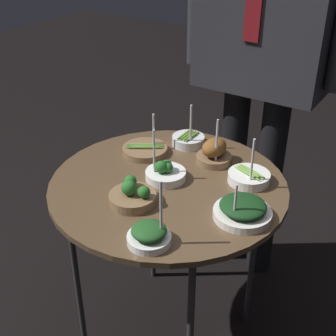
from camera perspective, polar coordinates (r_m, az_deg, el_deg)
ground_plane at (r=1.84m, az=0.00°, el=-19.29°), size 8.00×8.00×0.00m
serving_cart at (r=1.42m, az=0.00°, el=-3.18°), size 0.71×0.71×0.65m
bowl_broccoli_front_right at (r=1.41m, az=-0.34°, el=-0.57°), size 0.12×0.12×0.17m
bowl_asparagus_far_rim at (r=1.56m, az=-2.82°, el=2.27°), size 0.15×0.15×0.13m
bowl_asparagus_back_left at (r=1.61m, az=2.50°, el=3.45°), size 0.11×0.11×0.16m
bowl_broccoli_mid_right at (r=1.31m, az=-4.31°, el=-3.36°), size 0.13×0.13×0.07m
bowl_asparagus_mid_left at (r=1.42m, az=9.84°, el=-1.08°), size 0.13×0.13×0.16m
bowl_roast_center at (r=1.50m, az=5.63°, el=1.90°), size 0.11×0.11×0.16m
bowl_spinach_back_right at (r=1.16m, az=-2.30°, el=-8.11°), size 0.11×0.11×0.18m
bowl_spinach_near_rim at (r=1.26m, az=9.08°, el=-5.09°), size 0.16×0.16×0.12m
waiter_figure at (r=1.66m, az=11.79°, el=16.76°), size 0.60×0.22×1.62m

